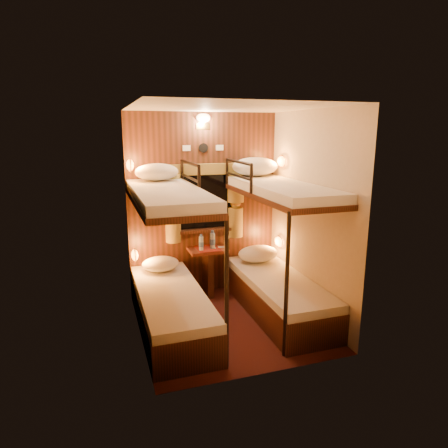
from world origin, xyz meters
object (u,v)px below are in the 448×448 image
object	(u,v)px
bunk_left	(170,281)
bottle_left	(201,243)
bunk_right	(278,269)
bottle_right	(213,241)
table	(208,265)

from	to	relation	value
bunk_left	bottle_left	world-z (taller)	bunk_left
bunk_right	bottle_right	world-z (taller)	bunk_right
bottle_right	bottle_left	bearing A→B (deg)	-170.14
bunk_right	bunk_left	bearing A→B (deg)	180.00
bunk_right	table	world-z (taller)	bunk_right
bunk_left	bottle_left	bearing A→B (deg)	53.23
bottle_left	bunk_right	bearing A→B (deg)	-44.13
bottle_left	bottle_right	bearing A→B (deg)	9.86
bunk_right	bottle_left	bearing A→B (deg)	135.87
bottle_left	table	bearing A→B (deg)	26.90
bunk_right	bottle_left	size ratio (longest dim) A/B	8.82
bunk_left	bottle_right	bearing A→B (deg)	46.97
bottle_right	table	bearing A→B (deg)	157.51
bunk_left	table	size ratio (longest dim) A/B	2.90
table	bottle_left	size ratio (longest dim) A/B	3.04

